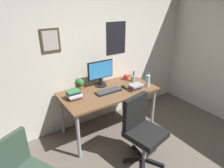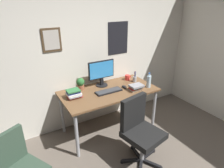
{
  "view_description": "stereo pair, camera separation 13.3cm",
  "coord_description": "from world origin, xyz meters",
  "px_view_note": "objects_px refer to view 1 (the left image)",
  "views": [
    {
      "loc": [
        -1.37,
        -0.69,
        2.09
      ],
      "look_at": [
        0.13,
        1.58,
        0.9
      ],
      "focal_mm": 30.88,
      "sensor_mm": 36.0,
      "label": 1
    },
    {
      "loc": [
        -1.26,
        -0.76,
        2.09
      ],
      "look_at": [
        0.13,
        1.58,
        0.9
      ],
      "focal_mm": 30.88,
      "sensor_mm": 36.0,
      "label": 2
    }
  ],
  "objects_px": {
    "pen_cup": "(133,78)",
    "water_bottle": "(148,81)",
    "keyboard": "(109,91)",
    "potted_plant": "(80,84)",
    "coffee_mug_near": "(126,77)",
    "book_stack_right": "(74,95)",
    "monitor": "(101,72)",
    "book_stack_left": "(136,87)",
    "office_chair": "(141,127)",
    "computer_mouse": "(124,87)"
  },
  "relations": [
    {
      "from": "pen_cup",
      "to": "water_bottle",
      "type": "bearing_deg",
      "value": -79.08
    },
    {
      "from": "keyboard",
      "to": "potted_plant",
      "type": "distance_m",
      "value": 0.48
    },
    {
      "from": "coffee_mug_near",
      "to": "book_stack_right",
      "type": "distance_m",
      "value": 1.09
    },
    {
      "from": "potted_plant",
      "to": "monitor",
      "type": "bearing_deg",
      "value": -5.64
    },
    {
      "from": "keyboard",
      "to": "potted_plant",
      "type": "relative_size",
      "value": 2.21
    },
    {
      "from": "coffee_mug_near",
      "to": "book_stack_right",
      "type": "height_order",
      "value": "book_stack_right"
    },
    {
      "from": "water_bottle",
      "to": "coffee_mug_near",
      "type": "height_order",
      "value": "water_bottle"
    },
    {
      "from": "keyboard",
      "to": "book_stack_left",
      "type": "distance_m",
      "value": 0.45
    },
    {
      "from": "office_chair",
      "to": "computer_mouse",
      "type": "bearing_deg",
      "value": 70.87
    },
    {
      "from": "monitor",
      "to": "potted_plant",
      "type": "height_order",
      "value": "monitor"
    },
    {
      "from": "potted_plant",
      "to": "pen_cup",
      "type": "distance_m",
      "value": 0.97
    },
    {
      "from": "monitor",
      "to": "keyboard",
      "type": "distance_m",
      "value": 0.36
    },
    {
      "from": "book_stack_left",
      "to": "potted_plant",
      "type": "bearing_deg",
      "value": 147.34
    },
    {
      "from": "coffee_mug_near",
      "to": "potted_plant",
      "type": "bearing_deg",
      "value": 176.55
    },
    {
      "from": "book_stack_left",
      "to": "book_stack_right",
      "type": "bearing_deg",
      "value": 164.52
    },
    {
      "from": "computer_mouse",
      "to": "water_bottle",
      "type": "bearing_deg",
      "value": -26.68
    },
    {
      "from": "book_stack_right",
      "to": "keyboard",
      "type": "bearing_deg",
      "value": -10.28
    },
    {
      "from": "keyboard",
      "to": "pen_cup",
      "type": "bearing_deg",
      "value": 12.07
    },
    {
      "from": "book_stack_right",
      "to": "monitor",
      "type": "bearing_deg",
      "value": 18.18
    },
    {
      "from": "coffee_mug_near",
      "to": "pen_cup",
      "type": "distance_m",
      "value": 0.15
    },
    {
      "from": "pen_cup",
      "to": "book_stack_left",
      "type": "relative_size",
      "value": 0.93
    },
    {
      "from": "monitor",
      "to": "water_bottle",
      "type": "xyz_separation_m",
      "value": [
        0.64,
        -0.46,
        -0.13
      ]
    },
    {
      "from": "water_bottle",
      "to": "book_stack_right",
      "type": "distance_m",
      "value": 1.23
    },
    {
      "from": "computer_mouse",
      "to": "book_stack_right",
      "type": "bearing_deg",
      "value": 173.7
    },
    {
      "from": "keyboard",
      "to": "book_stack_right",
      "type": "height_order",
      "value": "book_stack_right"
    },
    {
      "from": "pen_cup",
      "to": "book_stack_left",
      "type": "bearing_deg",
      "value": -122.8
    },
    {
      "from": "monitor",
      "to": "pen_cup",
      "type": "height_order",
      "value": "monitor"
    },
    {
      "from": "monitor",
      "to": "book_stack_right",
      "type": "distance_m",
      "value": 0.62
    },
    {
      "from": "potted_plant",
      "to": "pen_cup",
      "type": "height_order",
      "value": "pen_cup"
    },
    {
      "from": "potted_plant",
      "to": "book_stack_right",
      "type": "relative_size",
      "value": 0.88
    },
    {
      "from": "water_bottle",
      "to": "book_stack_right",
      "type": "height_order",
      "value": "water_bottle"
    },
    {
      "from": "book_stack_left",
      "to": "office_chair",
      "type": "bearing_deg",
      "value": -122.53
    },
    {
      "from": "office_chair",
      "to": "monitor",
      "type": "distance_m",
      "value": 1.14
    },
    {
      "from": "keyboard",
      "to": "pen_cup",
      "type": "relative_size",
      "value": 2.15
    },
    {
      "from": "potted_plant",
      "to": "book_stack_left",
      "type": "distance_m",
      "value": 0.9
    },
    {
      "from": "pen_cup",
      "to": "book_stack_left",
      "type": "height_order",
      "value": "pen_cup"
    },
    {
      "from": "office_chair",
      "to": "coffee_mug_near",
      "type": "distance_m",
      "value": 1.17
    },
    {
      "from": "office_chair",
      "to": "water_bottle",
      "type": "bearing_deg",
      "value": 42.86
    },
    {
      "from": "computer_mouse",
      "to": "book_stack_left",
      "type": "bearing_deg",
      "value": -56.51
    },
    {
      "from": "computer_mouse",
      "to": "pen_cup",
      "type": "height_order",
      "value": "pen_cup"
    },
    {
      "from": "computer_mouse",
      "to": "water_bottle",
      "type": "relative_size",
      "value": 0.44
    },
    {
      "from": "office_chair",
      "to": "book_stack_left",
      "type": "bearing_deg",
      "value": 57.47
    },
    {
      "from": "keyboard",
      "to": "potted_plant",
      "type": "height_order",
      "value": "potted_plant"
    },
    {
      "from": "computer_mouse",
      "to": "book_stack_left",
      "type": "relative_size",
      "value": 0.51
    },
    {
      "from": "monitor",
      "to": "keyboard",
      "type": "height_order",
      "value": "monitor"
    },
    {
      "from": "office_chair",
      "to": "computer_mouse",
      "type": "xyz_separation_m",
      "value": [
        0.27,
        0.76,
        0.24
      ]
    },
    {
      "from": "coffee_mug_near",
      "to": "pen_cup",
      "type": "bearing_deg",
      "value": -65.9
    },
    {
      "from": "book_stack_left",
      "to": "pen_cup",
      "type": "bearing_deg",
      "value": 57.2
    },
    {
      "from": "water_bottle",
      "to": "book_stack_left",
      "type": "height_order",
      "value": "water_bottle"
    },
    {
      "from": "keyboard",
      "to": "coffee_mug_near",
      "type": "distance_m",
      "value": 0.6
    }
  ]
}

